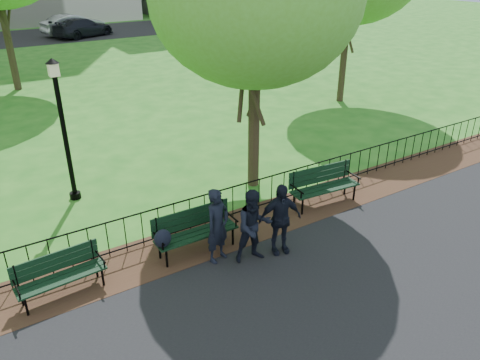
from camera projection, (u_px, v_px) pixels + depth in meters
ground at (242, 271)px, 9.91m from camera, size 120.00×120.00×0.00m
dirt_strip at (208, 238)px, 11.04m from camera, size 60.00×1.60×0.01m
far_street at (0, 39)px, 36.47m from camera, size 70.00×9.00×0.01m
iron_fence at (197, 211)px, 11.21m from camera, size 24.06×0.06×1.00m
park_bench_main at (184, 230)px, 10.17m from camera, size 1.98×0.61×1.07m
park_bench_left_a at (59, 270)px, 9.04m from camera, size 1.72×0.64×0.96m
park_bench_right_a at (323, 182)px, 12.37m from camera, size 1.98×0.77×1.10m
lamppost at (63, 127)px, 11.96m from camera, size 0.34×0.34×3.81m
person_left at (218, 226)px, 9.92m from camera, size 0.72×0.59×1.70m
person_mid at (254, 226)px, 9.93m from camera, size 0.89×0.59×1.67m
person_right at (280, 219)px, 10.20m from camera, size 1.05×0.65×1.67m
sedan_silver at (74, 25)px, 37.96m from camera, size 5.20×2.58×1.64m
sedan_dark at (83, 27)px, 37.23m from camera, size 5.41×3.85×1.45m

